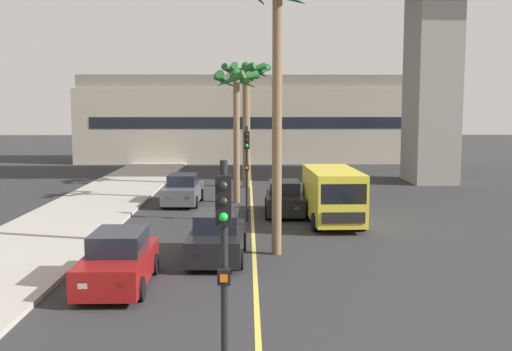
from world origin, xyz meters
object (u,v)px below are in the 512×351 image
traffic_light_median_far (247,160)px  palm_tree_far_median (236,96)px  car_queue_third (183,190)px  car_queue_second (284,199)px  traffic_light_median_near (224,256)px  car_queue_front (118,261)px  delivery_van (333,194)px  palm_tree_mid_median (278,20)px  car_queue_fourth (217,238)px  palm_tree_near_median (246,89)px

traffic_light_median_far → palm_tree_far_median: bearing=95.7°
car_queue_third → car_queue_second: bearing=-31.1°
car_queue_second → car_queue_third: size_ratio=1.00×
car_queue_second → car_queue_third: (-5.09, 3.07, 0.00)m
car_queue_second → traffic_light_median_near: 19.35m
car_queue_front → delivery_van: 11.74m
palm_tree_mid_median → car_queue_third: bearing=111.7°
car_queue_third → delivery_van: 8.94m
car_queue_fourth → palm_tree_near_median: 19.32m
car_queue_front → palm_tree_mid_median: 9.31m
car_queue_second → traffic_light_median_far: 3.26m
delivery_van → car_queue_fourth: bearing=-127.5°
palm_tree_near_median → palm_tree_far_median: size_ratio=1.12×
car_queue_third → delivery_van: (7.02, -5.51, 0.57)m
car_queue_second → car_queue_front: bearing=-114.7°
car_queue_fourth → palm_tree_mid_median: 7.46m
car_queue_fourth → traffic_light_median_far: 7.00m
delivery_van → palm_tree_mid_median: palm_tree_mid_median is taller
delivery_van → palm_tree_mid_median: (-2.65, -5.45, 6.59)m
traffic_light_median_near → car_queue_fourth: bearing=93.5°
car_queue_third → palm_tree_mid_median: 13.79m
car_queue_third → palm_tree_mid_median: (4.37, -10.95, 7.15)m
traffic_light_median_near → palm_tree_near_median: palm_tree_near_median is taller
car_queue_third → palm_tree_far_median: (2.78, 0.49, 4.89)m
car_queue_second → palm_tree_mid_median: palm_tree_mid_median is taller
car_queue_front → delivery_van: bearing=51.6°
traffic_light_median_near → car_queue_second: bearing=83.7°
palm_tree_near_median → palm_tree_far_median: 6.48m
delivery_van → car_queue_third: bearing=141.9°
car_queue_third → palm_tree_near_median: (3.30, 6.92, 5.44)m
car_queue_front → palm_tree_near_median: bearing=80.6°
traffic_light_median_near → traffic_light_median_far: same height
car_queue_fourth → delivery_van: bearing=52.5°
car_queue_second → palm_tree_far_median: (-2.31, 3.55, 4.89)m
car_queue_front → traffic_light_median_far: (3.60, 9.74, 1.99)m
car_queue_fourth → palm_tree_near_median: size_ratio=0.53×
car_queue_fourth → car_queue_front: bearing=-130.1°
car_queue_fourth → palm_tree_far_median: size_ratio=0.59×
car_queue_fourth → delivery_van: delivery_van is taller
delivery_van → palm_tree_far_median: bearing=125.2°
car_queue_second → traffic_light_median_far: traffic_light_median_far is taller
car_queue_second → car_queue_fourth: size_ratio=1.00×
car_queue_second → car_queue_third: same height
car_queue_fourth → palm_tree_near_median: palm_tree_near_median is taller
traffic_light_median_near → palm_tree_mid_median: (1.38, 11.25, 5.16)m
delivery_van → palm_tree_far_median: size_ratio=0.76×
car_queue_front → car_queue_fourth: 4.05m
car_queue_front → palm_tree_far_median: (3.05, 15.18, 4.89)m
delivery_van → traffic_light_median_far: 3.99m
palm_tree_far_median → traffic_light_median_near: bearing=-89.5°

